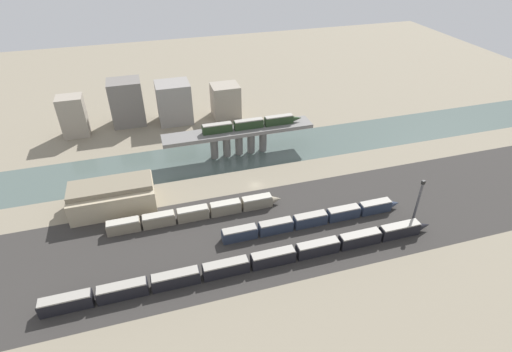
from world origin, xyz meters
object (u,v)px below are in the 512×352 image
(train_yard_far, at_px, (197,213))
(train_yard_near, at_px, (255,262))
(signal_tower, at_px, (418,200))
(train_yard_mid, at_px, (314,219))
(warehouse_building, at_px, (113,196))
(train_on_bridge, at_px, (252,124))

(train_yard_far, bearing_deg, train_yard_near, -65.31)
(train_yard_near, bearing_deg, signal_tower, 5.59)
(train_yard_near, relative_size, train_yard_mid, 1.85)
(signal_tower, bearing_deg, warehouse_building, 159.66)
(train_yard_mid, xyz_separation_m, signal_tower, (30.75, -6.92, 5.57))
(train_yard_far, relative_size, warehouse_building, 2.10)
(train_yard_mid, bearing_deg, train_yard_far, 159.10)
(train_on_bridge, distance_m, train_yard_mid, 49.22)
(train_yard_near, bearing_deg, train_on_bridge, 74.58)
(train_on_bridge, xyz_separation_m, signal_tower, (36.79, -54.60, -5.02))
(train_yard_far, distance_m, warehouse_building, 28.15)
(train_yard_far, xyz_separation_m, warehouse_building, (-24.72, 13.26, 2.41))
(train_yard_mid, bearing_deg, signal_tower, -12.68)
(train_yard_mid, bearing_deg, train_yard_near, -151.71)
(train_yard_mid, xyz_separation_m, train_yard_far, (-34.11, 13.03, 0.09))
(train_yard_near, height_order, warehouse_building, warehouse_building)
(train_yard_far, bearing_deg, warehouse_building, 151.80)
(train_on_bridge, bearing_deg, signal_tower, -56.03)
(warehouse_building, bearing_deg, signal_tower, -20.34)
(train_yard_mid, relative_size, signal_tower, 4.02)
(train_on_bridge, relative_size, train_yard_mid, 0.68)
(train_yard_near, relative_size, signal_tower, 7.45)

